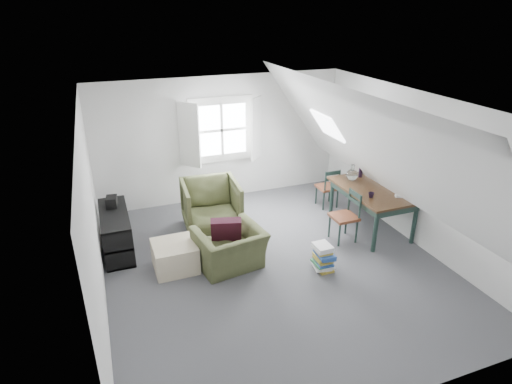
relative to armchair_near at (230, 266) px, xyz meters
name	(u,v)px	position (x,y,z in m)	size (l,w,h in m)	color
floor	(274,264)	(0.65, -0.20, 0.00)	(5.50, 5.50, 0.00)	#49494E
ceiling	(277,105)	(0.65, -0.20, 2.50)	(5.50, 5.50, 0.00)	white
wall_back	(221,139)	(0.65, 2.55, 1.25)	(5.00, 5.00, 0.00)	silver
wall_front	(395,307)	(0.65, -2.95, 1.25)	(5.00, 5.00, 0.00)	silver
wall_left	(92,219)	(-1.85, -0.20, 1.25)	(5.50, 5.50, 0.00)	silver
wall_right	(416,169)	(3.15, -0.20, 1.25)	(5.50, 5.50, 0.00)	silver
slope_left	(164,171)	(-0.90, -0.20, 1.78)	(5.50, 5.50, 0.00)	white
slope_right	(370,145)	(2.20, -0.20, 1.78)	(5.50, 5.50, 0.00)	white
dormer_window	(222,130)	(0.65, 2.48, 1.45)	(1.71, 0.35, 1.30)	white
skylight	(327,126)	(2.20, 1.10, 1.75)	(0.55, 0.75, 0.04)	white
armchair_near	(230,266)	(0.00, 0.00, 0.00)	(0.97, 0.85, 0.63)	#434928
armchair_far	(212,228)	(0.07, 1.28, 0.00)	(0.96, 0.99, 0.90)	#434928
throw_pillow	(226,231)	(0.00, 0.15, 0.54)	(0.46, 0.13, 0.46)	#380F1E
ottoman	(175,256)	(-0.80, 0.24, 0.21)	(0.64, 0.64, 0.43)	#C6B794
dining_table	(372,194)	(2.72, 0.28, 0.68)	(0.94, 1.56, 0.78)	#331E10
demijohn	(352,174)	(2.57, 0.73, 0.90)	(0.21, 0.21, 0.30)	silver
vase_twigs	(361,170)	(2.82, 0.83, 0.91)	(0.07, 0.08, 0.57)	black
cup	(371,197)	(2.47, -0.02, 0.78)	(0.10, 0.10, 0.09)	black
paper_box	(399,196)	(2.92, -0.17, 0.80)	(0.12, 0.08, 0.04)	white
dining_chair_far	(328,187)	(2.46, 1.35, 0.42)	(0.38, 0.38, 0.81)	brown
dining_chair_near	(346,216)	(2.09, 0.09, 0.45)	(0.41, 0.41, 0.87)	brown
media_shelf	(117,234)	(-1.58, 1.08, 0.30)	(0.44, 1.31, 0.67)	black
electronics_box	(112,202)	(-1.58, 1.38, 0.75)	(0.17, 0.23, 0.19)	black
magazine_stack	(323,257)	(1.30, -0.58, 0.21)	(0.31, 0.37, 0.42)	#B29933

